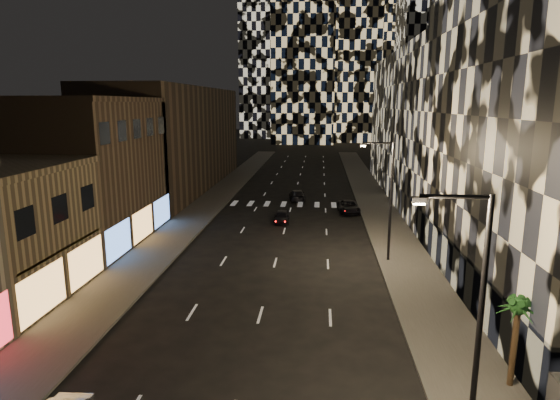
% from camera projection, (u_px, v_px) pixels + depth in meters
% --- Properties ---
extents(sidewalk_left, '(4.00, 120.00, 0.15)m').
position_uv_depth(sidewalk_left, '(210.00, 202.00, 56.89)').
color(sidewalk_left, '#47443F').
rests_on(sidewalk_left, ground).
extents(sidewalk_right, '(4.00, 120.00, 0.15)m').
position_uv_depth(sidewalk_right, '(376.00, 205.00, 55.22)').
color(sidewalk_right, '#47443F').
rests_on(sidewalk_right, ground).
extents(curb_left, '(0.20, 120.00, 0.15)m').
position_uv_depth(curb_left, '(227.00, 202.00, 56.72)').
color(curb_left, '#4C4C47').
rests_on(curb_left, ground).
extents(curb_right, '(0.20, 120.00, 0.15)m').
position_uv_depth(curb_right, '(358.00, 205.00, 55.39)').
color(curb_right, '#4C4C47').
rests_on(curb_right, ground).
extents(retail_brown, '(10.00, 15.00, 12.00)m').
position_uv_depth(retail_brown, '(83.00, 173.00, 40.18)').
color(retail_brown, '#4E3D2C').
rests_on(retail_brown, ground).
extents(retail_filler_left, '(10.00, 40.00, 14.00)m').
position_uv_depth(retail_filler_left, '(176.00, 138.00, 65.82)').
color(retail_filler_left, '#4E3D2C').
rests_on(retail_filler_left, ground).
extents(midrise_base, '(0.60, 25.00, 3.00)m').
position_uv_depth(midrise_base, '(460.00, 269.00, 29.86)').
color(midrise_base, '#383838').
rests_on(midrise_base, ground).
extents(midrise_filler_right, '(16.00, 40.00, 18.00)m').
position_uv_depth(midrise_filler_right, '(453.00, 126.00, 59.39)').
color(midrise_filler_right, '#232326').
rests_on(midrise_filler_right, ground).
extents(streetlight_near, '(2.55, 0.25, 9.00)m').
position_uv_depth(streetlight_near, '(474.00, 308.00, 15.26)').
color(streetlight_near, black).
rests_on(streetlight_near, sidewalk_right).
extents(streetlight_far, '(2.55, 0.25, 9.00)m').
position_uv_depth(streetlight_far, '(388.00, 193.00, 34.77)').
color(streetlight_far, black).
rests_on(streetlight_far, sidewalk_right).
extents(car_dark_midlane, '(1.54, 3.61, 1.21)m').
position_uv_depth(car_dark_midlane, '(282.00, 217.00, 47.42)').
color(car_dark_midlane, black).
rests_on(car_dark_midlane, ground).
extents(car_dark_oncoming, '(2.31, 4.64, 1.30)m').
position_uv_depth(car_dark_oncoming, '(297.00, 195.00, 58.28)').
color(car_dark_oncoming, black).
rests_on(car_dark_oncoming, ground).
extents(car_dark_rightlane, '(2.51, 4.82, 1.30)m').
position_uv_depth(car_dark_rightlane, '(349.00, 207.00, 51.66)').
color(car_dark_rightlane, black).
rests_on(car_dark_rightlane, ground).
extents(palm_tree, '(2.00, 2.04, 3.99)m').
position_uv_depth(palm_tree, '(518.00, 313.00, 19.25)').
color(palm_tree, '#47331E').
rests_on(palm_tree, sidewalk_right).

